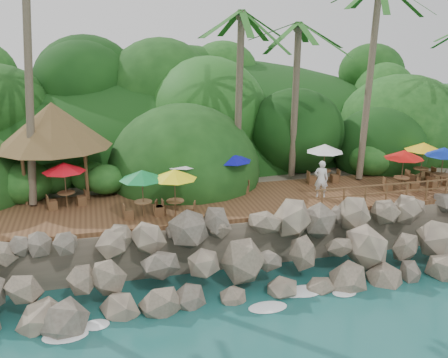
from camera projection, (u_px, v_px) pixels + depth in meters
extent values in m
plane|color=#19514F|center=(263.00, 306.00, 19.58)|extent=(140.00, 140.00, 0.00)
cube|color=gray|center=(186.00, 172.00, 34.12)|extent=(32.00, 25.20, 2.10)
ellipsoid|color=#143811|center=(170.00, 160.00, 41.37)|extent=(44.80, 28.00, 15.40)
cube|color=brown|center=(224.00, 203.00, 24.52)|extent=(26.00, 5.00, 0.20)
ellipsoid|color=white|center=(16.00, 335.00, 17.66)|extent=(1.20, 0.80, 0.06)
ellipsoid|color=white|center=(104.00, 323.00, 18.39)|extent=(1.20, 0.80, 0.06)
ellipsoid|color=white|center=(185.00, 312.00, 19.12)|extent=(1.20, 0.80, 0.06)
ellipsoid|color=white|center=(261.00, 301.00, 19.85)|extent=(1.20, 0.80, 0.06)
ellipsoid|color=white|center=(331.00, 292.00, 20.59)|extent=(1.20, 0.80, 0.06)
ellipsoid|color=white|center=(396.00, 283.00, 21.32)|extent=(1.20, 0.80, 0.06)
cylinder|color=brown|center=(28.00, 61.00, 22.82)|extent=(1.22, 2.20, 13.07)
cylinder|color=brown|center=(239.00, 101.00, 26.34)|extent=(0.63, 0.75, 8.80)
ellipsoid|color=#23601E|center=(240.00, 12.00, 25.09)|extent=(6.00, 6.00, 2.40)
cylinder|color=brown|center=(295.00, 103.00, 27.37)|extent=(0.51, 0.80, 8.24)
ellipsoid|color=#23601E|center=(298.00, 24.00, 26.20)|extent=(6.00, 6.00, 2.40)
cylinder|color=brown|center=(369.00, 82.00, 27.09)|extent=(1.55, 1.73, 10.39)
cylinder|color=brown|center=(25.00, 180.00, 23.65)|extent=(0.16, 0.16, 2.40)
cylinder|color=brown|center=(87.00, 176.00, 24.34)|extent=(0.16, 0.16, 2.40)
cylinder|color=brown|center=(31.00, 165.00, 26.25)|extent=(0.16, 0.16, 2.40)
cylinder|color=brown|center=(86.00, 162.00, 26.93)|extent=(0.16, 0.16, 2.40)
cone|color=brown|center=(53.00, 125.00, 24.64)|extent=(5.57, 5.57, 2.20)
cylinder|color=brown|center=(401.00, 184.00, 25.89)|extent=(0.08, 0.08, 0.70)
cylinder|color=brown|center=(402.00, 178.00, 25.79)|extent=(0.79, 0.79, 0.05)
cylinder|color=brown|center=(402.00, 171.00, 25.69)|extent=(0.05, 0.05, 2.08)
cone|color=#B90F0B|center=(404.00, 154.00, 25.44)|extent=(1.98, 1.98, 0.42)
cube|color=brown|center=(388.00, 187.00, 25.96)|extent=(0.50, 0.50, 0.43)
cube|color=brown|center=(414.00, 187.00, 25.90)|extent=(0.50, 0.50, 0.43)
cylinder|color=brown|center=(420.00, 175.00, 27.57)|extent=(0.08, 0.08, 0.70)
cylinder|color=brown|center=(421.00, 169.00, 27.47)|extent=(0.79, 0.79, 0.05)
cylinder|color=brown|center=(422.00, 163.00, 27.37)|extent=(0.05, 0.05, 2.08)
cone|color=yellow|center=(424.00, 146.00, 27.12)|extent=(1.98, 1.98, 0.42)
cube|color=brown|center=(410.00, 178.00, 27.40)|extent=(0.42, 0.42, 0.43)
cube|color=brown|center=(430.00, 176.00, 27.81)|extent=(0.42, 0.42, 0.43)
cylinder|color=brown|center=(440.00, 181.00, 26.47)|extent=(0.08, 0.08, 0.70)
cylinder|color=brown|center=(441.00, 174.00, 26.37)|extent=(0.79, 0.79, 0.05)
cylinder|color=brown|center=(442.00, 168.00, 26.27)|extent=(0.05, 0.05, 2.08)
cone|color=#0B269B|center=(444.00, 151.00, 26.02)|extent=(1.98, 1.98, 0.42)
cube|color=brown|center=(432.00, 185.00, 26.18)|extent=(0.49, 0.49, 0.43)
cube|color=brown|center=(448.00, 182.00, 26.83)|extent=(0.49, 0.49, 0.43)
cylinder|color=brown|center=(175.00, 209.00, 22.42)|extent=(0.08, 0.08, 0.70)
cylinder|color=brown|center=(175.00, 201.00, 22.32)|extent=(0.79, 0.79, 0.05)
cylinder|color=brown|center=(175.00, 194.00, 22.22)|extent=(0.05, 0.05, 2.08)
cone|color=yellow|center=(174.00, 174.00, 21.97)|extent=(1.98, 1.98, 0.42)
cube|color=brown|center=(161.00, 211.00, 22.51)|extent=(0.51, 0.51, 0.43)
cube|color=brown|center=(190.00, 212.00, 22.40)|extent=(0.51, 0.51, 0.43)
cylinder|color=brown|center=(231.00, 188.00, 25.38)|extent=(0.08, 0.08, 0.70)
cylinder|color=brown|center=(231.00, 181.00, 25.28)|extent=(0.79, 0.79, 0.05)
cylinder|color=brown|center=(231.00, 174.00, 25.18)|extent=(0.05, 0.05, 2.08)
cone|color=#0C0D9E|center=(232.00, 157.00, 24.93)|extent=(1.98, 1.98, 0.42)
cube|color=brown|center=(219.00, 191.00, 25.26)|extent=(0.40, 0.40, 0.43)
cube|color=brown|center=(244.00, 189.00, 25.57)|extent=(0.40, 0.40, 0.43)
cylinder|color=brown|center=(184.00, 192.00, 24.72)|extent=(0.08, 0.08, 0.70)
cylinder|color=brown|center=(183.00, 185.00, 24.62)|extent=(0.79, 0.79, 0.05)
cylinder|color=brown|center=(183.00, 178.00, 24.52)|extent=(0.05, 0.05, 2.08)
cone|color=white|center=(183.00, 160.00, 24.27)|extent=(1.98, 1.98, 0.42)
cube|color=brown|center=(170.00, 194.00, 24.80)|extent=(0.50, 0.50, 0.43)
cube|color=brown|center=(197.00, 195.00, 24.72)|extent=(0.50, 0.50, 0.43)
cylinder|color=brown|center=(144.00, 210.00, 22.30)|extent=(0.08, 0.08, 0.70)
cylinder|color=brown|center=(143.00, 202.00, 22.19)|extent=(0.79, 0.79, 0.05)
cylinder|color=brown|center=(143.00, 195.00, 22.10)|extent=(0.05, 0.05, 2.08)
cone|color=#0D7634|center=(142.00, 175.00, 21.84)|extent=(1.98, 1.98, 0.42)
cube|color=brown|center=(129.00, 214.00, 22.13)|extent=(0.43, 0.43, 0.43)
cube|color=brown|center=(158.00, 211.00, 22.54)|extent=(0.43, 0.43, 0.43)
cylinder|color=brown|center=(323.00, 177.00, 27.21)|extent=(0.08, 0.08, 0.70)
cylinder|color=brown|center=(324.00, 170.00, 27.11)|extent=(0.79, 0.79, 0.05)
cylinder|color=brown|center=(324.00, 164.00, 27.01)|extent=(0.05, 0.05, 2.08)
cone|color=white|center=(325.00, 148.00, 26.76)|extent=(1.98, 1.98, 0.42)
cube|color=brown|center=(312.00, 180.00, 27.10)|extent=(0.41, 0.41, 0.43)
cube|color=brown|center=(335.00, 178.00, 27.39)|extent=(0.41, 0.41, 0.43)
cylinder|color=brown|center=(67.00, 200.00, 23.53)|extent=(0.08, 0.08, 0.70)
cylinder|color=brown|center=(66.00, 193.00, 23.43)|extent=(0.79, 0.79, 0.05)
cylinder|color=brown|center=(66.00, 186.00, 23.34)|extent=(0.05, 0.05, 2.08)
cone|color=red|center=(64.00, 167.00, 23.08)|extent=(1.98, 1.98, 0.42)
cube|color=brown|center=(52.00, 205.00, 23.26)|extent=(0.48, 0.48, 0.43)
cube|color=brown|center=(81.00, 200.00, 23.88)|extent=(0.48, 0.48, 0.43)
cylinder|color=brown|center=(322.00, 199.00, 23.15)|extent=(0.10, 0.10, 1.00)
cylinder|color=brown|center=(344.00, 197.00, 23.42)|extent=(0.10, 0.10, 1.00)
cylinder|color=brown|center=(365.00, 196.00, 23.68)|extent=(0.10, 0.10, 1.00)
cylinder|color=brown|center=(386.00, 194.00, 23.95)|extent=(0.10, 0.10, 1.00)
cylinder|color=brown|center=(407.00, 192.00, 24.22)|extent=(0.10, 0.10, 1.00)
cylinder|color=brown|center=(427.00, 190.00, 24.49)|extent=(0.10, 0.10, 1.00)
cylinder|color=brown|center=(446.00, 188.00, 24.76)|extent=(0.10, 0.10, 1.00)
cube|color=brown|center=(387.00, 185.00, 23.82)|extent=(7.20, 0.06, 0.06)
cube|color=brown|center=(386.00, 193.00, 23.94)|extent=(7.20, 0.06, 0.06)
imported|color=white|center=(321.00, 179.00, 24.76)|extent=(0.80, 0.68, 1.86)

